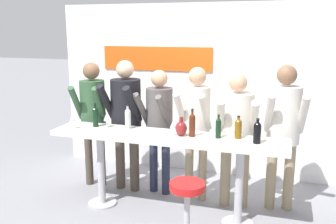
% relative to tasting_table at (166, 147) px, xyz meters
% --- Properties ---
extents(ground_plane, '(40.00, 40.00, 0.00)m').
position_rel_tasting_table_xyz_m(ground_plane, '(-0.00, 0.00, -0.83)').
color(ground_plane, gray).
extents(back_wall, '(4.35, 0.12, 2.54)m').
position_rel_tasting_table_xyz_m(back_wall, '(-0.01, 1.54, 0.44)').
color(back_wall, white).
rests_on(back_wall, ground_plane).
extents(tasting_table, '(2.75, 0.51, 0.99)m').
position_rel_tasting_table_xyz_m(tasting_table, '(0.00, 0.00, 0.00)').
color(tasting_table, silver).
rests_on(tasting_table, ground_plane).
extents(bar_stool, '(0.36, 0.36, 0.73)m').
position_rel_tasting_table_xyz_m(bar_stool, '(0.43, -0.68, -0.35)').
color(bar_stool, '#B2B2B7').
rests_on(bar_stool, ground_plane).
extents(person_far_left, '(0.45, 0.57, 1.74)m').
position_rel_tasting_table_xyz_m(person_far_left, '(-1.22, 0.52, 0.25)').
color(person_far_left, '#473D33').
rests_on(person_far_left, ground_plane).
extents(person_left, '(0.51, 0.61, 1.78)m').
position_rel_tasting_table_xyz_m(person_left, '(-0.73, 0.52, 0.26)').
color(person_left, '#473D33').
rests_on(person_left, ground_plane).
extents(person_center_left, '(0.48, 0.58, 1.66)m').
position_rel_tasting_table_xyz_m(person_center_left, '(-0.27, 0.54, 0.20)').
color(person_center_left, '#23283D').
rests_on(person_center_left, ground_plane).
extents(person_center, '(0.43, 0.55, 1.72)m').
position_rel_tasting_table_xyz_m(person_center, '(0.24, 0.50, 0.24)').
color(person_center, gray).
rests_on(person_center, ground_plane).
extents(person_center_right, '(0.53, 0.60, 1.67)m').
position_rel_tasting_table_xyz_m(person_center_right, '(0.74, 0.46, 0.19)').
color(person_center_right, gray).
rests_on(person_center_right, ground_plane).
extents(person_right, '(0.50, 0.60, 1.77)m').
position_rel_tasting_table_xyz_m(person_right, '(1.28, 0.54, 0.26)').
color(person_right, gray).
rests_on(person_right, ground_plane).
extents(wine_bottle_0, '(0.08, 0.08, 0.25)m').
position_rel_tasting_table_xyz_m(wine_bottle_0, '(0.80, 0.10, 0.27)').
color(wine_bottle_0, brown).
rests_on(wine_bottle_0, tasting_table).
extents(wine_bottle_1, '(0.07, 0.07, 0.30)m').
position_rel_tasting_table_xyz_m(wine_bottle_1, '(-0.52, 0.12, 0.29)').
color(wine_bottle_1, '#B7BCC1').
rests_on(wine_bottle_1, tasting_table).
extents(wine_bottle_2, '(0.07, 0.07, 0.29)m').
position_rel_tasting_table_xyz_m(wine_bottle_2, '(-0.95, 0.09, 0.29)').
color(wine_bottle_2, black).
rests_on(wine_bottle_2, tasting_table).
extents(wine_bottle_3, '(0.07, 0.07, 0.32)m').
position_rel_tasting_table_xyz_m(wine_bottle_3, '(0.30, 0.02, 0.30)').
color(wine_bottle_3, '#4C1E0F').
rests_on(wine_bottle_3, tasting_table).
extents(wine_bottle_4, '(0.06, 0.06, 0.27)m').
position_rel_tasting_table_xyz_m(wine_bottle_4, '(0.59, 0.05, 0.27)').
color(wine_bottle_4, black).
rests_on(wine_bottle_4, tasting_table).
extents(wine_bottle_5, '(0.08, 0.08, 0.27)m').
position_rel_tasting_table_xyz_m(wine_bottle_5, '(1.02, -0.02, 0.28)').
color(wine_bottle_5, black).
rests_on(wine_bottle_5, tasting_table).
extents(wine_glass_0, '(0.07, 0.07, 0.18)m').
position_rel_tasting_table_xyz_m(wine_glass_0, '(-1.17, -0.09, 0.28)').
color(wine_glass_0, silver).
rests_on(wine_glass_0, tasting_table).
extents(wine_glass_1, '(0.07, 0.07, 0.18)m').
position_rel_tasting_table_xyz_m(wine_glass_1, '(-0.80, 0.09, 0.28)').
color(wine_glass_1, silver).
rests_on(wine_glass_1, tasting_table).
extents(wine_glass_2, '(0.07, 0.07, 0.18)m').
position_rel_tasting_table_xyz_m(wine_glass_2, '(0.09, -0.01, 0.28)').
color(wine_glass_2, silver).
rests_on(wine_glass_2, tasting_table).
extents(decorative_vase, '(0.13, 0.13, 0.22)m').
position_rel_tasting_table_xyz_m(decorative_vase, '(0.18, 0.01, 0.24)').
color(decorative_vase, maroon).
rests_on(decorative_vase, tasting_table).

